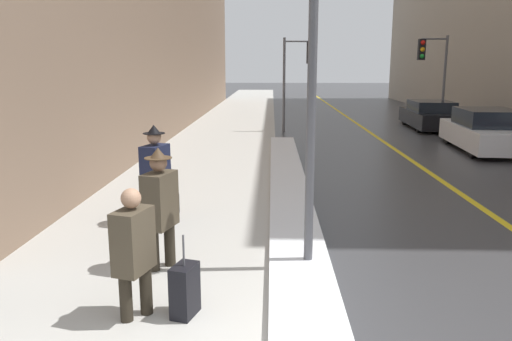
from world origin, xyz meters
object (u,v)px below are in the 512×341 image
Objects in this scene: pedestrian_with_shoulder_bag at (160,204)px; parked_car_white at (486,131)px; traffic_light_near at (300,64)px; parked_car_black at (430,115)px; lamp_post at (312,84)px; rolling_suitcase at (185,291)px; pedestrian_trailing at (134,248)px; traffic_light_far at (431,62)px; pedestrian_in_fedora at (156,171)px.

pedestrian_with_shoulder_bag is 0.37× the size of parked_car_white.
traffic_light_near reaches higher than parked_car_black.
lamp_post is 4.32× the size of rolling_suitcase.
parked_car_black is at bearing 170.35° from pedestrian_trailing.
rolling_suitcase is (-7.92, -17.48, -2.62)m from traffic_light_far.
pedestrian_in_fedora is 1.85× the size of rolling_suitcase.
parked_car_white is at bearing 159.80° from pedestrian_trailing.
pedestrian_with_shoulder_bag is 18.14m from parked_car_black.
traffic_light_near is 2.21× the size of pedestrian_in_fedora.
pedestrian_trailing reaches higher than parked_car_white.
rolling_suitcase is at bearing -136.71° from lamp_post.
pedestrian_with_shoulder_bag is at bearing -107.88° from traffic_light_near.
parked_car_black is (0.03, 5.98, -0.06)m from parked_car_white.
lamp_post is at bearing 149.75° from rolling_suitcase.
traffic_light_near is at bearing 103.90° from parked_car_black.
pedestrian_in_fedora is at bearing 149.94° from parked_car_black.
parked_car_white is at bearing -47.27° from traffic_light_near.
parked_car_white is (6.51, 9.98, -1.87)m from lamp_post.
parked_car_white is (9.02, 8.05, -0.31)m from pedestrian_in_fedora.
traffic_light_near is at bearing -173.71° from pedestrian_with_shoulder_bag.
lamp_post is 12.06m from parked_car_white.
lamp_post is 2.34× the size of pedestrian_in_fedora.
pedestrian_trailing is at bearing 156.68° from parked_car_black.
traffic_light_far is (5.79, 1.30, 0.12)m from traffic_light_near.
parked_car_black is at bearing 163.62° from pedestrian_in_fedora.
parked_car_black is 19.10m from rolling_suitcase.
traffic_light_far is at bearing 30.96° from parked_car_black.
traffic_light_near is 5.94m from traffic_light_far.
pedestrian_in_fedora reaches higher than pedestrian_trailing.
lamp_post is 2.98m from pedestrian_trailing.
parked_car_white is at bearing 156.14° from pedestrian_with_shoulder_bag.
pedestrian_with_shoulder_bag is at bearing -178.77° from lamp_post.
lamp_post is 17.36m from parked_car_black.
lamp_post reaches higher than pedestrian_trailing.
pedestrian_trailing is at bearing 61.34° from traffic_light_far.
traffic_light_far is at bearing 4.59° from parked_car_white.
pedestrian_trailing is at bearing 147.48° from parked_car_white.
traffic_light_near is 2.30× the size of pedestrian_with_shoulder_bag.
rolling_suitcase is (-7.99, -17.34, -0.28)m from parked_car_black.
pedestrian_in_fedora is (-8.97, -14.17, -1.97)m from traffic_light_far.
rolling_suitcase is (0.53, 0.06, -0.52)m from pedestrian_trailing.
lamp_post is 14.83m from traffic_light_near.
pedestrian_in_fedora is 3.54m from rolling_suitcase.
traffic_light_near reaches higher than parked_car_white.
pedestrian_in_fedora is 0.38× the size of parked_car_white.
rolling_suitcase is (-1.46, -1.38, -2.21)m from lamp_post.
traffic_light_far is 19.37m from rolling_suitcase.
pedestrian_trailing is 0.31× the size of parked_car_black.
traffic_light_far reaches higher than traffic_light_near.
lamp_post is 0.87× the size of parked_car_black.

